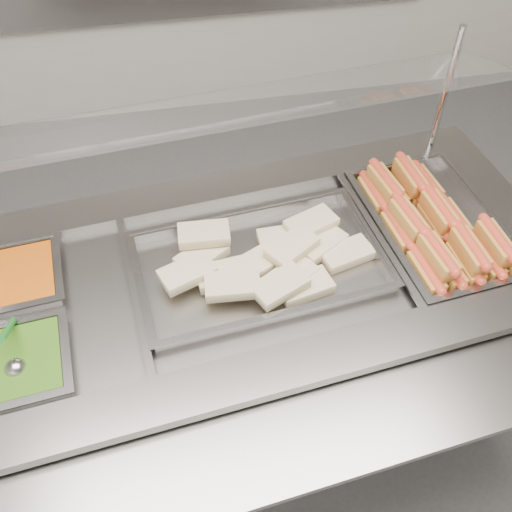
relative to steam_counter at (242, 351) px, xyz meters
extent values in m
plane|color=#515153|center=(-0.09, -0.36, -0.43)|extent=(6.00, 6.00, 0.00)
cube|color=slate|center=(0.00, 0.00, -0.01)|extent=(1.81, 0.91, 0.84)
cube|color=slate|center=(0.04, -0.34, 0.42)|extent=(1.82, 0.32, 0.03)
cube|color=slate|center=(-0.04, 0.34, 0.42)|extent=(1.82, 0.32, 0.03)
cube|color=slate|center=(0.84, 0.09, 0.42)|extent=(0.18, 0.56, 0.03)
cube|color=black|center=(0.00, 0.00, 0.31)|extent=(1.62, 0.72, 0.02)
cube|color=slate|center=(0.41, 0.04, 0.43)|extent=(0.08, 0.55, 0.01)
cube|color=slate|center=(-0.29, -0.03, 0.43)|extent=(0.08, 0.55, 0.01)
cube|color=slate|center=(0.05, -0.50, 0.39)|extent=(1.76, 0.43, 0.02)
cylinder|color=silver|center=(0.72, 0.39, 0.65)|extent=(0.02, 0.02, 0.43)
cube|color=silver|center=(-0.02, 0.20, 0.81)|extent=(1.62, 0.45, 0.08)
cube|color=#C9400B|center=(-0.63, 0.07, 0.40)|extent=(0.29, 0.24, 0.09)
cube|color=#235C0E|center=(-0.61, -0.21, 0.40)|extent=(0.29, 0.24, 0.09)
cube|color=#9A5F20|center=(0.50, -0.12, 0.42)|extent=(0.06, 0.15, 0.05)
cylinder|color=#DA4B27|center=(0.50, -0.12, 0.44)|extent=(0.04, 0.16, 0.03)
cube|color=#9A5F20|center=(0.48, 0.05, 0.42)|extent=(0.06, 0.15, 0.05)
cylinder|color=#DA4B27|center=(0.48, 0.05, 0.44)|extent=(0.04, 0.16, 0.03)
cube|color=#9A5F20|center=(0.46, 0.22, 0.42)|extent=(0.06, 0.15, 0.05)
cylinder|color=#DA4B27|center=(0.46, 0.22, 0.44)|extent=(0.04, 0.16, 0.03)
cube|color=#9A5F20|center=(0.56, -0.11, 0.42)|extent=(0.07, 0.15, 0.05)
cylinder|color=#DA4B27|center=(0.56, -0.11, 0.44)|extent=(0.05, 0.16, 0.03)
cube|color=#9A5F20|center=(0.54, 0.06, 0.42)|extent=(0.07, 0.15, 0.05)
cylinder|color=#DA4B27|center=(0.54, 0.06, 0.44)|extent=(0.05, 0.16, 0.03)
cube|color=#9A5F20|center=(0.52, 0.23, 0.42)|extent=(0.07, 0.15, 0.05)
cylinder|color=#DA4B27|center=(0.52, 0.23, 0.44)|extent=(0.05, 0.16, 0.03)
cube|color=#9A5F20|center=(0.62, -0.10, 0.42)|extent=(0.06, 0.15, 0.05)
cylinder|color=#DA4B27|center=(0.62, -0.10, 0.44)|extent=(0.04, 0.16, 0.03)
cube|color=#9A5F20|center=(0.60, 0.06, 0.42)|extent=(0.06, 0.15, 0.05)
cylinder|color=#DA4B27|center=(0.60, 0.06, 0.44)|extent=(0.04, 0.16, 0.03)
cube|color=#9A5F20|center=(0.58, 0.23, 0.42)|extent=(0.07, 0.15, 0.05)
cylinder|color=#DA4B27|center=(0.58, 0.23, 0.44)|extent=(0.05, 0.16, 0.03)
cube|color=#9A5F20|center=(0.68, -0.10, 0.42)|extent=(0.07, 0.15, 0.05)
cylinder|color=#DA4B27|center=(0.68, -0.10, 0.44)|extent=(0.05, 0.16, 0.03)
cube|color=#9A5F20|center=(0.66, 0.07, 0.42)|extent=(0.06, 0.15, 0.05)
cylinder|color=#DA4B27|center=(0.66, 0.07, 0.44)|extent=(0.04, 0.16, 0.03)
cube|color=#9A5F20|center=(0.64, 0.24, 0.42)|extent=(0.07, 0.15, 0.05)
cylinder|color=#DA4B27|center=(0.64, 0.24, 0.44)|extent=(0.05, 0.16, 0.03)
cube|color=#9A5F20|center=(0.74, -0.09, 0.42)|extent=(0.07, 0.15, 0.05)
cylinder|color=#DA4B27|center=(0.74, -0.09, 0.44)|extent=(0.05, 0.16, 0.03)
cube|color=#9A5F20|center=(0.53, -0.10, 0.47)|extent=(0.07, 0.15, 0.05)
cylinder|color=#DA4B27|center=(0.53, -0.10, 0.49)|extent=(0.05, 0.16, 0.03)
cube|color=#9A5F20|center=(0.50, 0.05, 0.47)|extent=(0.07, 0.15, 0.05)
cylinder|color=#DA4B27|center=(0.50, 0.05, 0.49)|extent=(0.05, 0.16, 0.03)
cube|color=#9A5F20|center=(0.49, 0.21, 0.47)|extent=(0.07, 0.15, 0.05)
cylinder|color=#DA4B27|center=(0.49, 0.21, 0.49)|extent=(0.05, 0.16, 0.03)
cube|color=#9A5F20|center=(0.62, -0.10, 0.47)|extent=(0.06, 0.15, 0.05)
cylinder|color=#DA4B27|center=(0.62, -0.10, 0.49)|extent=(0.04, 0.16, 0.03)
cube|color=#9A5F20|center=(0.60, 0.07, 0.47)|extent=(0.06, 0.15, 0.05)
cylinder|color=#DA4B27|center=(0.60, 0.07, 0.49)|extent=(0.04, 0.16, 0.03)
cube|color=#9A5F20|center=(0.58, 0.23, 0.47)|extent=(0.06, 0.15, 0.05)
cylinder|color=#DA4B27|center=(0.58, 0.23, 0.49)|extent=(0.04, 0.16, 0.03)
cube|color=#9A5F20|center=(0.71, -0.08, 0.47)|extent=(0.06, 0.15, 0.05)
cylinder|color=#DA4B27|center=(0.71, -0.08, 0.49)|extent=(0.04, 0.16, 0.03)
cube|color=#C6B384|center=(0.07, 0.01, 0.43)|extent=(0.17, 0.14, 0.03)
cube|color=#C6B384|center=(-0.05, -0.02, 0.43)|extent=(0.15, 0.10, 0.03)
cube|color=#C6B384|center=(0.16, -0.10, 0.43)|extent=(0.16, 0.11, 0.03)
cube|color=#C6B384|center=(-0.10, 0.06, 0.42)|extent=(0.17, 0.15, 0.03)
cube|color=#C6B384|center=(0.13, -0.06, 0.43)|extent=(0.17, 0.14, 0.03)
cube|color=#C6B384|center=(0.14, 0.08, 0.43)|extent=(0.15, 0.08, 0.03)
cube|color=#C6B384|center=(0.24, 0.04, 0.43)|extent=(0.17, 0.15, 0.03)
cube|color=#C6B384|center=(0.31, -0.01, 0.43)|extent=(0.16, 0.12, 0.03)
cube|color=#C6B384|center=(0.15, 0.02, 0.46)|extent=(0.17, 0.15, 0.03)
cube|color=#C6B384|center=(-0.08, 0.11, 0.46)|extent=(0.15, 0.09, 0.03)
cube|color=#C6B384|center=(-0.14, -0.02, 0.46)|extent=(0.16, 0.13, 0.03)
cube|color=#C6B384|center=(0.09, -0.11, 0.46)|extent=(0.17, 0.14, 0.03)
cube|color=#C6B384|center=(0.23, 0.10, 0.46)|extent=(0.16, 0.13, 0.03)
cube|color=#C6B384|center=(-0.03, -0.08, 0.46)|extent=(0.15, 0.09, 0.03)
sphere|color=#A8A8AD|center=(-0.57, -0.22, 0.43)|extent=(0.05, 0.05, 0.05)
cylinder|color=#157724|center=(-0.58, -0.15, 0.49)|extent=(0.03, 0.14, 0.10)
camera|label=1|loc=(-0.15, -1.02, 1.61)|focal=40.00mm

